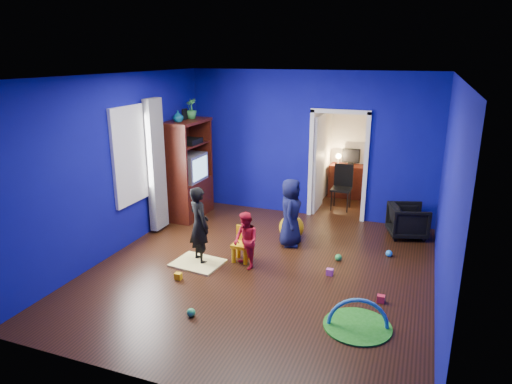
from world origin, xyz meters
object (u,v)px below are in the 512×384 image
at_px(hopper_ball, 291,227).
at_px(study_desk, 349,181).
at_px(armchair, 408,221).
at_px(child_black, 199,225).
at_px(kid_chair, 242,246).
at_px(crt_tv, 190,167).
at_px(tv_armoire, 188,169).
at_px(child_navy, 291,213).
at_px(folding_chair, 341,188).
at_px(toddler_red, 246,241).
at_px(vase, 178,116).
at_px(play_mat, 357,326).

relative_size(hopper_ball, study_desk, 0.51).
relative_size(armchair, study_desk, 0.74).
bearing_deg(child_black, kid_chair, -119.97).
xyz_separation_m(crt_tv, kid_chair, (1.77, -1.61, -0.77)).
relative_size(hopper_ball, kid_chair, 0.89).
relative_size(armchair, kid_chair, 1.31).
height_order(armchair, kid_chair, armchair).
bearing_deg(study_desk, tv_armoire, -138.97).
bearing_deg(crt_tv, tv_armoire, 180.00).
relative_size(child_navy, study_desk, 1.35).
bearing_deg(folding_chair, toddler_red, -104.55).
height_order(child_black, study_desk, child_black).
distance_m(child_black, toddler_red, 0.78).
height_order(toddler_red, hopper_ball, toddler_red).
bearing_deg(folding_chair, child_navy, -101.84).
height_order(vase, hopper_ball, vase).
height_order(child_navy, hopper_ball, child_navy).
relative_size(armchair, hopper_ball, 1.47).
relative_size(tv_armoire, folding_chair, 2.13).
bearing_deg(hopper_ball, play_mat, -57.05).
distance_m(hopper_ball, play_mat, 2.83).
distance_m(child_black, vase, 2.45).
relative_size(toddler_red, crt_tv, 1.28).
distance_m(armchair, tv_armoire, 4.31).
relative_size(tv_armoire, kid_chair, 3.92).
height_order(child_navy, vase, vase).
bearing_deg(vase, child_black, -52.51).
xyz_separation_m(hopper_ball, folding_chair, (0.52, 1.97, 0.24)).
distance_m(child_black, child_navy, 1.62).
relative_size(tv_armoire, hopper_ball, 4.39).
height_order(hopper_ball, kid_chair, kid_chair).
relative_size(child_black, folding_chair, 1.35).
xyz_separation_m(armchair, child_navy, (-1.88, -1.12, 0.30)).
bearing_deg(kid_chair, folding_chair, 73.25).
xyz_separation_m(vase, crt_tv, (0.04, 0.30, -1.05)).
xyz_separation_m(child_navy, tv_armoire, (-2.35, 0.73, 0.39)).
xyz_separation_m(toddler_red, hopper_ball, (0.34, 1.33, -0.22)).
height_order(vase, tv_armoire, vase).
bearing_deg(hopper_ball, toddler_red, -104.39).
bearing_deg(vase, tv_armoire, 90.00).
distance_m(toddler_red, play_mat, 2.18).
relative_size(child_navy, crt_tv, 1.70).
height_order(crt_tv, hopper_ball, crt_tv).
bearing_deg(child_black, study_desk, -73.72).
distance_m(child_black, play_mat, 2.87).
xyz_separation_m(toddler_red, tv_armoire, (-1.96, 1.81, 0.53)).
distance_m(kid_chair, study_desk, 4.19).
xyz_separation_m(toddler_red, vase, (-1.96, 1.51, 1.62)).
relative_size(vase, kid_chair, 0.43).
height_order(study_desk, folding_chair, folding_chair).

